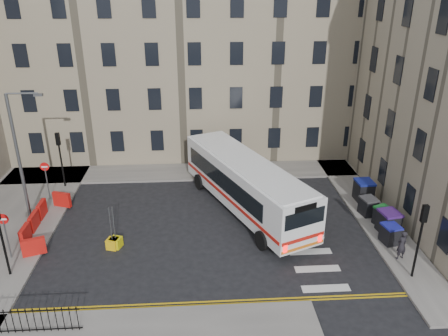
{
  "coord_description": "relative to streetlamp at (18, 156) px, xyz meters",
  "views": [
    {
      "loc": [
        -2.17,
        -23.15,
        14.09
      ],
      "look_at": [
        -0.53,
        2.46,
        3.0
      ],
      "focal_mm": 35.0,
      "sensor_mm": 36.0,
      "label": 1
    }
  ],
  "objects": [
    {
      "name": "traffic_light_sw",
      "position": [
        1.0,
        -6.0,
        -1.47
      ],
      "size": [
        0.28,
        0.22,
        4.1
      ],
      "color": "black",
      "rests_on": "pavement_west"
    },
    {
      "name": "wheelie_bin_d",
      "position": [
        21.65,
        -1.06,
        -3.6
      ],
      "size": [
        1.12,
        1.22,
        1.16
      ],
      "rotation": [
        0.0,
        0.0,
        0.21
      ],
      "color": "black",
      "rests_on": "pavement_east"
    },
    {
      "name": "bus",
      "position": [
        13.86,
        0.31,
        -2.35
      ],
      "size": [
        7.6,
        12.72,
        3.44
      ],
      "rotation": [
        0.0,
        0.0,
        0.4
      ],
      "color": "white",
      "rests_on": "ground"
    },
    {
      "name": "wheelie_bin_b",
      "position": [
        22.06,
        -3.26,
        -3.5
      ],
      "size": [
        1.26,
        1.4,
        1.37
      ],
      "rotation": [
        0.0,
        0.0,
        0.16
      ],
      "color": "black",
      "rests_on": "pavement_east"
    },
    {
      "name": "traffic_light_east",
      "position": [
        21.6,
        -7.5,
        -1.47
      ],
      "size": [
        0.28,
        0.22,
        4.1
      ],
      "color": "black",
      "rests_on": "pavement_east"
    },
    {
      "name": "wheelie_bin_c",
      "position": [
        22.11,
        -2.42,
        -3.6
      ],
      "size": [
        1.24,
        1.31,
        1.16
      ],
      "rotation": [
        0.0,
        0.0,
        0.37
      ],
      "color": "black",
      "rests_on": "pavement_east"
    },
    {
      "name": "wheelie_bin_e",
      "position": [
        22.08,
        0.92,
        -3.47
      ],
      "size": [
        1.18,
        1.34,
        1.43
      ],
      "rotation": [
        0.0,
        0.0,
        0.04
      ],
      "color": "black",
      "rests_on": "pavement_east"
    },
    {
      "name": "pedestrian",
      "position": [
        21.63,
        -5.94,
        -3.33
      ],
      "size": [
        0.71,
        0.57,
        1.71
      ],
      "primitive_type": "imported",
      "rotation": [
        0.0,
        0.0,
        3.42
      ],
      "color": "black",
      "rests_on": "pavement_east"
    },
    {
      "name": "traffic_light_nw",
      "position": [
        1.0,
        4.5,
        -1.47
      ],
      "size": [
        0.28,
        0.22,
        4.1
      ],
      "color": "black",
      "rests_on": "pavement_west"
    },
    {
      "name": "pavement_east",
      "position": [
        22.0,
        2.0,
        -4.26
      ],
      "size": [
        2.4,
        26.0,
        0.15
      ],
      "primitive_type": "cube",
      "color": "slate",
      "rests_on": "ground"
    },
    {
      "name": "no_entry_south",
      "position": [
        0.5,
        -4.5,
        -2.26
      ],
      "size": [
        0.6,
        0.08,
        3.0
      ],
      "color": "#595B5E",
      "rests_on": "pavement_west"
    },
    {
      "name": "terrace_north",
      "position": [
        6.0,
        13.5,
        4.28
      ],
      "size": [
        38.3,
        10.8,
        17.2
      ],
      "color": "gray",
      "rests_on": "ground"
    },
    {
      "name": "streetlamp",
      "position": [
        0.0,
        0.0,
        0.0
      ],
      "size": [
        0.5,
        0.22,
        8.14
      ],
      "color": "#595B5E",
      "rests_on": "pavement_west"
    },
    {
      "name": "roadworks_barriers",
      "position": [
        1.16,
        -1.5,
        -3.69
      ],
      "size": [
        1.66,
        6.26,
        1.0
      ],
      "color": "red",
      "rests_on": "pavement_west"
    },
    {
      "name": "no_entry_north",
      "position": [
        0.5,
        2.5,
        -2.26
      ],
      "size": [
        0.6,
        0.08,
        3.0
      ],
      "color": "#595B5E",
      "rests_on": "pavement_west"
    },
    {
      "name": "pavement_west",
      "position": [
        -1.0,
        -1.0,
        -4.26
      ],
      "size": [
        6.0,
        22.0,
        0.15
      ],
      "primitive_type": "cube",
      "color": "slate",
      "rests_on": "ground"
    },
    {
      "name": "wheelie_bin_a",
      "position": [
        21.72,
        -4.37,
        -3.62
      ],
      "size": [
        1.09,
        1.19,
        1.13
      ],
      "rotation": [
        0.0,
        0.0,
        0.21
      ],
      "color": "black",
      "rests_on": "pavement_east"
    },
    {
      "name": "bollard_chevron",
      "position": [
        6.01,
        -3.62,
        -4.04
      ],
      "size": [
        0.77,
        0.77,
        0.6
      ],
      "primitive_type": "cube",
      "rotation": [
        0.0,
        0.0,
        -0.35
      ],
      "color": "#CDC40C",
      "rests_on": "ground"
    },
    {
      "name": "bollard_yellow",
      "position": [
        5.85,
        -3.72,
        -4.04
      ],
      "size": [
        0.74,
        0.74,
        0.6
      ],
      "primitive_type": "cube",
      "rotation": [
        0.0,
        0.0,
        -0.28
      ],
      "color": "yellow",
      "rests_on": "ground"
    },
    {
      "name": "ground",
      "position": [
        13.0,
        -2.0,
        -4.34
      ],
      "size": [
        120.0,
        120.0,
        0.0
      ],
      "primitive_type": "plane",
      "color": "black",
      "rests_on": "ground"
    },
    {
      "name": "pavement_north",
      "position": [
        7.0,
        6.6,
        -4.26
      ],
      "size": [
        36.0,
        3.2,
        0.15
      ],
      "primitive_type": "cube",
      "color": "slate",
      "rests_on": "ground"
    }
  ]
}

